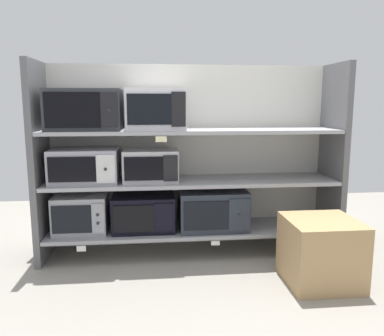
{
  "coord_description": "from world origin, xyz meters",
  "views": [
    {
      "loc": [
        -0.33,
        -3.19,
        1.28
      ],
      "look_at": [
        0.0,
        0.0,
        0.74
      ],
      "focal_mm": 36.12,
      "sensor_mm": 36.0,
      "label": 1
    }
  ],
  "objects_px": {
    "microwave_3": "(85,165)",
    "microwave_5": "(85,110)",
    "microwave_2": "(213,209)",
    "microwave_0": "(81,214)",
    "microwave_4": "(151,165)",
    "microwave_1": "(144,213)",
    "shipping_carton": "(321,251)",
    "microwave_6": "(156,109)"
  },
  "relations": [
    {
      "from": "microwave_0",
      "to": "microwave_1",
      "type": "xyz_separation_m",
      "value": [
        0.52,
        0.0,
        -0.01
      ]
    },
    {
      "from": "microwave_3",
      "to": "microwave_5",
      "type": "bearing_deg",
      "value": -1.39
    },
    {
      "from": "microwave_2",
      "to": "microwave_3",
      "type": "relative_size",
      "value": 1.07
    },
    {
      "from": "microwave_2",
      "to": "microwave_3",
      "type": "bearing_deg",
      "value": -180.0
    },
    {
      "from": "microwave_4",
      "to": "microwave_6",
      "type": "height_order",
      "value": "microwave_6"
    },
    {
      "from": "microwave_0",
      "to": "microwave_2",
      "type": "distance_m",
      "value": 1.11
    },
    {
      "from": "microwave_4",
      "to": "microwave_5",
      "type": "xyz_separation_m",
      "value": [
        -0.51,
        -0.0,
        0.46
      ]
    },
    {
      "from": "microwave_3",
      "to": "microwave_5",
      "type": "relative_size",
      "value": 0.93
    },
    {
      "from": "microwave_2",
      "to": "shipping_carton",
      "type": "xyz_separation_m",
      "value": [
        0.68,
        -0.67,
        -0.15
      ]
    },
    {
      "from": "microwave_0",
      "to": "microwave_4",
      "type": "height_order",
      "value": "microwave_4"
    },
    {
      "from": "microwave_0",
      "to": "shipping_carton",
      "type": "height_order",
      "value": "microwave_0"
    },
    {
      "from": "microwave_3",
      "to": "microwave_6",
      "type": "distance_m",
      "value": 0.74
    },
    {
      "from": "microwave_0",
      "to": "microwave_5",
      "type": "relative_size",
      "value": 0.75
    },
    {
      "from": "microwave_2",
      "to": "shipping_carton",
      "type": "relative_size",
      "value": 1.16
    },
    {
      "from": "microwave_6",
      "to": "shipping_carton",
      "type": "bearing_deg",
      "value": -29.9
    },
    {
      "from": "microwave_1",
      "to": "microwave_5",
      "type": "bearing_deg",
      "value": -179.95
    },
    {
      "from": "microwave_4",
      "to": "microwave_5",
      "type": "height_order",
      "value": "microwave_5"
    },
    {
      "from": "microwave_5",
      "to": "shipping_carton",
      "type": "relative_size",
      "value": 1.16
    },
    {
      "from": "microwave_5",
      "to": "shipping_carton",
      "type": "height_order",
      "value": "microwave_5"
    },
    {
      "from": "microwave_1",
      "to": "shipping_carton",
      "type": "xyz_separation_m",
      "value": [
        1.27,
        -0.67,
        -0.13
      ]
    },
    {
      "from": "microwave_5",
      "to": "microwave_6",
      "type": "relative_size",
      "value": 1.21
    },
    {
      "from": "microwave_5",
      "to": "microwave_6",
      "type": "distance_m",
      "value": 0.56
    },
    {
      "from": "microwave_1",
      "to": "microwave_2",
      "type": "bearing_deg",
      "value": 0.01
    },
    {
      "from": "microwave_3",
      "to": "shipping_carton",
      "type": "relative_size",
      "value": 1.09
    },
    {
      "from": "microwave_5",
      "to": "microwave_6",
      "type": "bearing_deg",
      "value": 0.05
    },
    {
      "from": "shipping_carton",
      "to": "microwave_3",
      "type": "bearing_deg",
      "value": 159.05
    },
    {
      "from": "microwave_2",
      "to": "microwave_6",
      "type": "bearing_deg",
      "value": 180.0
    },
    {
      "from": "microwave_0",
      "to": "microwave_2",
      "type": "height_order",
      "value": "microwave_2"
    },
    {
      "from": "microwave_0",
      "to": "microwave_1",
      "type": "bearing_deg",
      "value": 0.0
    },
    {
      "from": "microwave_0",
      "to": "microwave_3",
      "type": "height_order",
      "value": "microwave_3"
    },
    {
      "from": "microwave_3",
      "to": "microwave_5",
      "type": "distance_m",
      "value": 0.45
    },
    {
      "from": "microwave_1",
      "to": "shipping_carton",
      "type": "bearing_deg",
      "value": -27.62
    },
    {
      "from": "microwave_3",
      "to": "microwave_4",
      "type": "bearing_deg",
      "value": -0.0
    },
    {
      "from": "microwave_4",
      "to": "microwave_5",
      "type": "bearing_deg",
      "value": -179.95
    },
    {
      "from": "shipping_carton",
      "to": "microwave_4",
      "type": "bearing_deg",
      "value": 151.11
    },
    {
      "from": "microwave_3",
      "to": "microwave_5",
      "type": "xyz_separation_m",
      "value": [
        0.02,
        -0.0,
        0.45
      ]
    },
    {
      "from": "microwave_4",
      "to": "microwave_5",
      "type": "distance_m",
      "value": 0.69
    },
    {
      "from": "shipping_carton",
      "to": "microwave_1",
      "type": "bearing_deg",
      "value": 152.38
    },
    {
      "from": "microwave_6",
      "to": "microwave_5",
      "type": "bearing_deg",
      "value": -179.95
    },
    {
      "from": "microwave_0",
      "to": "microwave_2",
      "type": "xyz_separation_m",
      "value": [
        1.11,
        0.0,
        0.01
      ]
    },
    {
      "from": "microwave_3",
      "to": "microwave_6",
      "type": "height_order",
      "value": "microwave_6"
    },
    {
      "from": "microwave_1",
      "to": "microwave_3",
      "type": "xyz_separation_m",
      "value": [
        -0.47,
        0.0,
        0.41
      ]
    }
  ]
}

